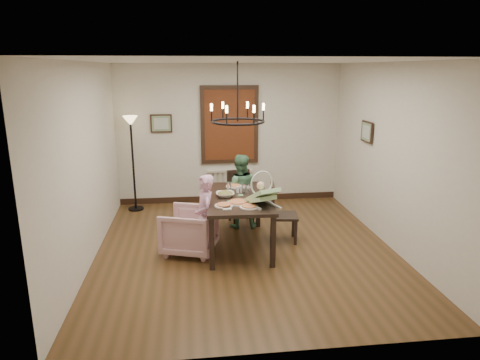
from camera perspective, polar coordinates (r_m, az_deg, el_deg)
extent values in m
cube|color=brown|center=(6.69, 0.73, -9.16)|extent=(4.50, 5.00, 0.01)
cube|color=white|center=(6.12, 0.82, 15.58)|extent=(4.50, 5.00, 0.01)
cube|color=beige|center=(8.70, -1.41, 6.07)|extent=(4.50, 0.01, 2.80)
cube|color=beige|center=(6.37, -19.74, 1.99)|extent=(0.01, 5.00, 2.80)
cube|color=beige|center=(6.92, 19.61, 2.96)|extent=(0.01, 5.00, 2.80)
cube|color=black|center=(6.55, -0.30, -2.41)|extent=(1.02, 1.75, 0.05)
cube|color=black|center=(5.92, -3.78, -8.51)|extent=(0.07, 0.07, 0.75)
cube|color=black|center=(7.41, -4.07, -3.65)|extent=(0.07, 0.07, 0.75)
cube|color=black|center=(5.99, 4.41, -8.23)|extent=(0.07, 0.07, 0.75)
cube|color=black|center=(7.47, 2.44, -3.48)|extent=(0.07, 0.07, 0.75)
imported|color=#D2A0AB|center=(6.51, -6.80, -6.71)|extent=(0.95, 0.94, 0.69)
imported|color=#D596B9|center=(6.28, -4.68, -5.77)|extent=(0.28, 0.40, 1.03)
imported|color=#497B54|center=(7.41, -0.04, -2.32)|extent=(0.55, 0.44, 1.07)
imported|color=white|center=(6.51, -1.99, -1.90)|extent=(0.34, 0.34, 0.08)
cylinder|color=tan|center=(6.19, -0.26, -2.99)|extent=(0.29, 0.29, 0.04)
cylinder|color=silver|center=(6.66, 0.99, -1.24)|extent=(0.07, 0.07, 0.14)
cube|color=#5F3513|center=(8.63, -1.40, 7.34)|extent=(1.00, 0.03, 1.40)
cube|color=black|center=(8.62, -10.45, 7.42)|extent=(0.42, 0.03, 0.36)
cube|color=black|center=(7.66, 16.56, 6.18)|extent=(0.03, 0.42, 0.36)
torus|color=black|center=(6.30, -0.31, 7.81)|extent=(0.80, 0.80, 0.04)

